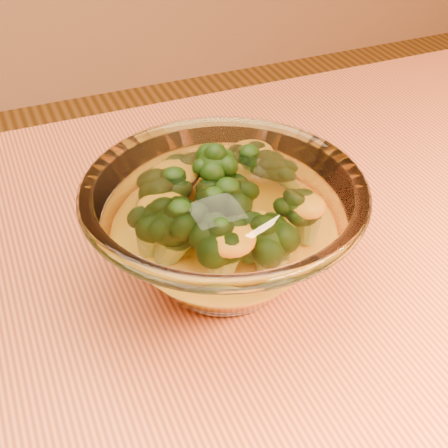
{
  "coord_description": "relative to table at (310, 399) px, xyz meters",
  "views": [
    {
      "loc": [
        -0.2,
        -0.28,
        1.11
      ],
      "look_at": [
        -0.05,
        0.08,
        0.81
      ],
      "focal_mm": 50.0,
      "sensor_mm": 36.0,
      "label": 1
    }
  ],
  "objects": [
    {
      "name": "table",
      "position": [
        0.0,
        0.0,
        0.0
      ],
      "size": [
        1.2,
        0.8,
        0.75
      ],
      "color": "#D66B40",
      "rests_on": "ground"
    },
    {
      "name": "glass_bowl",
      "position": [
        -0.05,
        0.08,
        0.15
      ],
      "size": [
        0.22,
        0.22,
        0.1
      ],
      "color": "white",
      "rests_on": "table"
    },
    {
      "name": "cheese_sauce",
      "position": [
        -0.05,
        0.08,
        0.13
      ],
      "size": [
        0.13,
        0.13,
        0.04
      ],
      "primitive_type": "ellipsoid",
      "color": "orange",
      "rests_on": "glass_bowl"
    },
    {
      "name": "broccoli_heap",
      "position": [
        -0.05,
        0.08,
        0.16
      ],
      "size": [
        0.15,
        0.14,
        0.08
      ],
      "color": "black",
      "rests_on": "cheese_sauce"
    }
  ]
}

